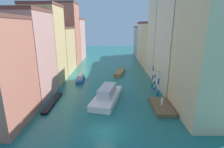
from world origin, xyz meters
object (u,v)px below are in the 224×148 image
(waterfront_dock, at_px, (161,106))
(mooring_pole_2, at_px, (153,76))
(person_on_dock, at_px, (162,101))
(motorboat_0, at_px, (120,72))
(gondola_black, at_px, (53,102))
(mooring_pole_1, at_px, (155,80))
(motorboat_1, at_px, (81,79))
(mooring_pole_0, at_px, (158,83))
(vaporetto_white, at_px, (107,95))

(waterfront_dock, relative_size, mooring_pole_2, 1.29)
(person_on_dock, bearing_deg, motorboat_0, 106.20)
(gondola_black, height_order, motorboat_0, motorboat_0)
(mooring_pole_1, xyz_separation_m, motorboat_1, (-17.30, 6.67, -1.74))
(mooring_pole_2, bearing_deg, gondola_black, -156.93)
(mooring_pole_0, distance_m, motorboat_0, 18.11)
(mooring_pole_2, height_order, vaporetto_white, mooring_pole_2)
(mooring_pole_2, xyz_separation_m, motorboat_1, (-17.19, 5.00, -2.05))
(waterfront_dock, bearing_deg, mooring_pole_1, 84.97)
(mooring_pole_2, relative_size, gondola_black, 0.60)
(person_on_dock, distance_m, motorboat_0, 22.72)
(mooring_pole_0, bearing_deg, vaporetto_white, -168.51)
(mooring_pole_1, height_order, motorboat_0, mooring_pole_1)
(mooring_pole_2, xyz_separation_m, vaporetto_white, (-10.03, -6.89, -1.66))
(mooring_pole_0, height_order, motorboat_0, mooring_pole_0)
(mooring_pole_0, height_order, mooring_pole_2, mooring_pole_2)
(mooring_pole_0, relative_size, mooring_pole_2, 1.00)
(gondola_black, distance_m, motorboat_1, 13.70)
(vaporetto_white, bearing_deg, motorboat_1, 121.06)
(person_on_dock, distance_m, gondola_black, 19.35)
(motorboat_1, bearing_deg, vaporetto_white, -58.94)
(waterfront_dock, xyz_separation_m, mooring_pole_2, (0.65, 10.19, 2.33))
(person_on_dock, xyz_separation_m, mooring_pole_0, (0.62, 5.22, 1.36))
(waterfront_dock, height_order, gondola_black, waterfront_dock)
(mooring_pole_1, height_order, vaporetto_white, mooring_pole_1)
(waterfront_dock, xyz_separation_m, person_on_dock, (0.08, 0.12, 0.98))
(mooring_pole_2, bearing_deg, vaporetto_white, -145.53)
(vaporetto_white, distance_m, motorboat_1, 13.89)
(gondola_black, bearing_deg, vaporetto_white, 9.02)
(mooring_pole_0, bearing_deg, motorboat_1, 150.28)
(person_on_dock, bearing_deg, gondola_black, 175.18)
(person_on_dock, height_order, vaporetto_white, vaporetto_white)
(person_on_dock, xyz_separation_m, mooring_pole_1, (0.67, 8.40, 1.04))
(person_on_dock, height_order, mooring_pole_0, mooring_pole_0)
(waterfront_dock, distance_m, person_on_dock, 0.99)
(mooring_pole_1, bearing_deg, person_on_dock, -94.57)
(mooring_pole_0, distance_m, vaporetto_white, 10.42)
(vaporetto_white, bearing_deg, mooring_pole_2, 34.47)
(gondola_black, bearing_deg, waterfront_dock, -5.20)
(mooring_pole_1, bearing_deg, waterfront_dock, -95.03)
(motorboat_0, distance_m, motorboat_1, 12.30)
(motorboat_0, xyz_separation_m, motorboat_1, (-10.29, -6.74, 0.16))
(waterfront_dock, height_order, mooring_pole_1, mooring_pole_1)
(mooring_pole_1, xyz_separation_m, gondola_black, (-19.92, -6.78, -2.11))
(waterfront_dock, bearing_deg, motorboat_0, 105.92)
(person_on_dock, bearing_deg, mooring_pole_1, 85.43)
(mooring_pole_2, height_order, motorboat_1, mooring_pole_2)
(waterfront_dock, distance_m, motorboat_1, 22.46)
(waterfront_dock, relative_size, mooring_pole_0, 1.29)
(vaporetto_white, xyz_separation_m, gondola_black, (-9.79, -1.55, -0.76))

